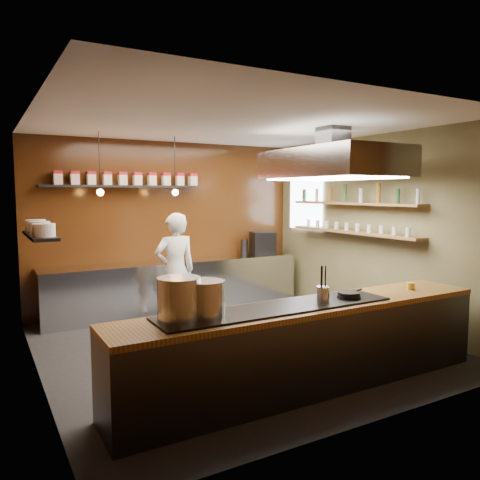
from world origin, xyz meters
TOP-DOWN VIEW (x-y plane):
  - floor at (0.00, 0.00)m, footprint 5.00×5.00m
  - back_wall at (0.00, 2.50)m, footprint 5.00×0.00m
  - left_wall at (-2.50, 0.00)m, footprint 0.00×5.00m
  - right_wall at (2.50, 0.00)m, footprint 0.00×5.00m
  - ceiling at (0.00, 0.00)m, footprint 5.00×5.00m
  - window_pane at (2.45, 1.70)m, footprint 0.00×1.00m
  - prep_counter at (0.00, 2.17)m, footprint 4.60×0.65m
  - pass_counter at (-0.00, -1.60)m, footprint 4.40×0.72m
  - tin_shelf at (-0.90, 2.36)m, footprint 2.60×0.26m
  - plate_shelf at (-2.34, 1.00)m, footprint 0.30×1.40m
  - bottle_shelf_upper at (2.34, 0.30)m, footprint 0.26×2.80m
  - bottle_shelf_lower at (2.34, 0.30)m, footprint 0.26×2.80m
  - extractor_hood at (1.30, -0.40)m, footprint 1.20×2.00m
  - pendant_left at (-1.40, 1.70)m, footprint 0.10×0.10m
  - pendant_right at (-0.20, 1.70)m, footprint 0.10×0.10m
  - storage_tins at (-0.75, 2.36)m, footprint 2.43×0.13m
  - plate_stacks at (-2.34, 1.00)m, footprint 0.26×1.16m
  - bottles at (2.34, 0.30)m, footprint 0.06×2.66m
  - wine_glasses at (2.34, 0.30)m, footprint 0.07×2.37m
  - stockpot_large at (-1.45, -1.53)m, footprint 0.51×0.51m
  - stockpot_small at (-1.21, -1.57)m, footprint 0.42×0.42m
  - utensil_crock at (0.13, -1.66)m, footprint 0.14×0.14m
  - frying_pan at (0.52, -1.64)m, footprint 0.42×0.26m
  - butter_jar at (1.54, -1.61)m, footprint 0.12×0.12m
  - espresso_machine at (1.83, 2.24)m, footprint 0.52×0.51m
  - chef at (-0.40, 1.26)m, footprint 0.66×0.44m

SIDE VIEW (x-z plane):
  - floor at x=0.00m, z-range 0.00..0.00m
  - prep_counter at x=0.00m, z-range 0.00..0.90m
  - pass_counter at x=0.00m, z-range 0.00..0.94m
  - chef at x=-0.40m, z-range 0.00..1.79m
  - butter_jar at x=1.54m, z-range 0.92..1.01m
  - frying_pan at x=0.52m, z-range 0.94..1.00m
  - utensil_crock at x=0.13m, z-range 0.94..1.11m
  - stockpot_small at x=-1.21m, z-range 0.94..1.28m
  - espresso_machine at x=1.83m, z-range 0.90..1.33m
  - stockpot_large at x=-1.45m, z-range 0.94..1.33m
  - bottle_shelf_lower at x=2.34m, z-range 1.43..1.47m
  - back_wall at x=0.00m, z-range -1.00..4.00m
  - left_wall at x=-2.50m, z-range -1.00..4.00m
  - right_wall at x=2.50m, z-range -1.00..4.00m
  - wine_glasses at x=2.34m, z-range 1.47..1.60m
  - plate_shelf at x=-2.34m, z-range 1.53..1.57m
  - plate_stacks at x=-2.34m, z-range 1.57..1.73m
  - window_pane at x=2.45m, z-range 1.40..2.40m
  - bottle_shelf_upper at x=2.34m, z-range 1.90..1.94m
  - bottles at x=2.34m, z-range 1.94..2.18m
  - pendant_left at x=-1.40m, z-range 1.68..2.63m
  - pendant_right at x=-0.20m, z-range 1.68..2.63m
  - tin_shelf at x=-0.90m, z-range 2.18..2.22m
  - storage_tins at x=-0.75m, z-range 2.22..2.44m
  - extractor_hood at x=1.30m, z-range 2.15..2.87m
  - ceiling at x=0.00m, z-range 3.00..3.00m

